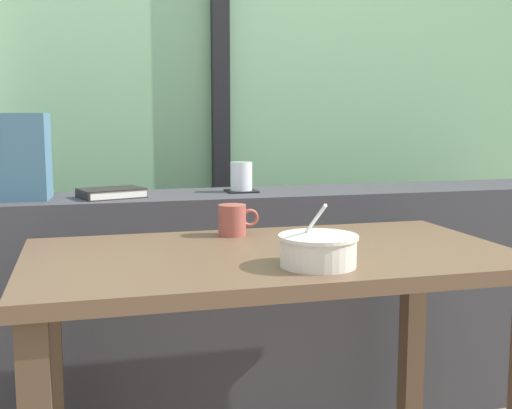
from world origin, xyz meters
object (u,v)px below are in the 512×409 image
coaster_square (241,191)px  ceramic_mug (233,220)px  breakfast_table (271,298)px  juice_glass (241,178)px  closed_book (111,193)px  soup_bowl (318,250)px

coaster_square → ceramic_mug: bearing=-107.1°
breakfast_table → juice_glass: (0.07, 0.60, 0.24)m
breakfast_table → closed_book: 0.70m
coaster_square → closed_book: bearing=-174.5°
juice_glass → soup_bowl: juice_glass is taller
juice_glass → soup_bowl: 0.79m
soup_bowl → ceramic_mug: (-0.10, 0.41, 0.01)m
soup_bowl → ceramic_mug: bearing=103.4°
closed_book → breakfast_table: bearing=-57.9°
soup_bowl → coaster_square: bearing=88.6°
closed_book → ceramic_mug: (0.31, -0.34, -0.05)m
coaster_square → soup_bowl: size_ratio=0.57×
breakfast_table → coaster_square: bearing=83.1°
soup_bowl → closed_book: bearing=118.8°
coaster_square → soup_bowl: (-0.02, -0.78, -0.04)m
breakfast_table → juice_glass: juice_glass is taller
closed_book → soup_bowl: soup_bowl is taller
breakfast_table → juice_glass: size_ratio=12.39×
closed_book → soup_bowl: (0.41, -0.74, -0.05)m
closed_book → coaster_square: bearing=5.5°
juice_glass → ceramic_mug: (-0.12, -0.38, -0.08)m
closed_book → ceramic_mug: 0.46m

